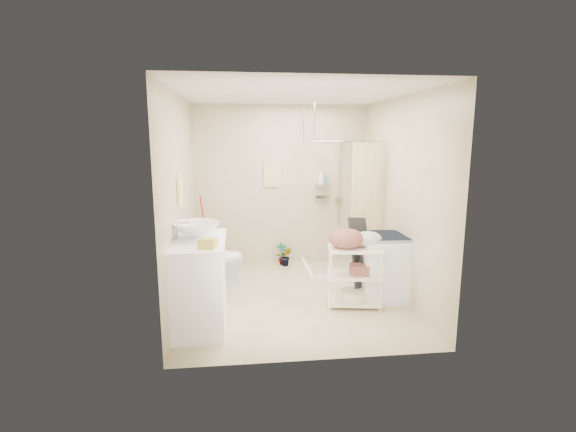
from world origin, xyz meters
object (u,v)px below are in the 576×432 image
Objects in this scene: toilet at (216,259)px; vanity at (198,282)px; laundry_rack at (355,271)px; washing_machine at (382,267)px.

vanity is at bearing 168.48° from toilet.
vanity is 1.24× the size of laundry_rack.
washing_machine is (2.30, 0.51, -0.06)m from vanity.
washing_machine is at bearing 33.55° from laundry_rack.
toilet is (0.12, 1.24, -0.10)m from vanity.
washing_machine reaches higher than toilet.
laundry_rack is at bearing -123.75° from toilet.
laundry_rack is (-0.42, -0.19, 0.02)m from washing_machine.
vanity reaches higher than washing_machine.
vanity is 1.31× the size of washing_machine.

